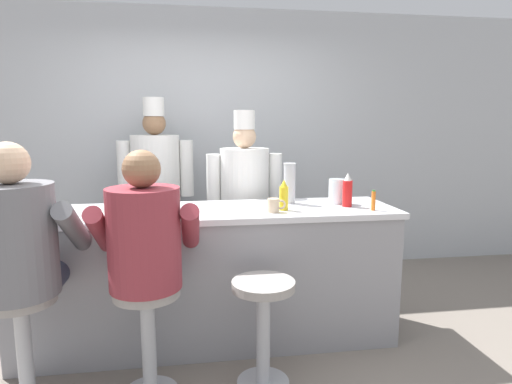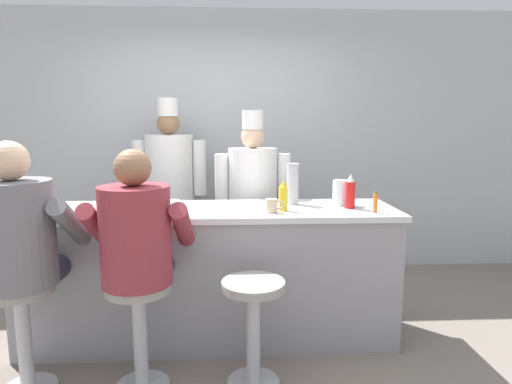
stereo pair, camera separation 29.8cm
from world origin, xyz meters
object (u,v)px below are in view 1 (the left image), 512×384
Objects in this scene: coffee_mug_tan at (274,205)px; diner_seated_maroon at (145,247)px; cook_in_whites_near at (156,185)px; ketchup_bottle_red at (347,191)px; cook_in_whites_far at (245,199)px; cup_stack_steel at (290,183)px; water_pitcher_clear at (337,191)px; cereal_bowl at (168,206)px; hot_sauce_bottle_orange at (373,201)px; breakfast_plate at (158,213)px; diner_seated_grey at (18,248)px; mustard_bottle_yellow at (284,196)px; empty_stool_round at (263,316)px.

diner_seated_maroon reaches higher than coffee_mug_tan.
diner_seated_maroon is 1.74m from cook_in_whites_near.
cook_in_whites_far is at bearing 132.77° from ketchup_bottle_red.
cup_stack_steel is (0.18, 0.31, 0.10)m from coffee_mug_tan.
cup_stack_steel is (-0.38, 0.19, 0.04)m from ketchup_bottle_red.
water_pitcher_clear is 1.24m from cereal_bowl.
coffee_mug_tan is at bearing -119.62° from cup_stack_steel.
hot_sauce_bottle_orange is at bearing -51.51° from ketchup_bottle_red.
cereal_bowl is at bearing 75.88° from breakfast_plate.
diner_seated_maroon is (-0.04, -0.43, -0.10)m from breakfast_plate.
diner_seated_maroon is 0.79× the size of cook_in_whites_near.
diner_seated_grey is 0.82× the size of cook_in_whites_near.
cook_in_whites_far reaches higher than cup_stack_steel.
cup_stack_steel reaches higher than cereal_bowl.
ketchup_bottle_red is at bearing 14.75° from diner_seated_grey.
cook_in_whites_near reaches higher than water_pitcher_clear.
hot_sauce_bottle_orange is 0.61× the size of breakfast_plate.
mustard_bottle_yellow is 0.33× the size of empty_stool_round.
empty_stool_round is (0.57, -0.67, -0.55)m from cereal_bowl.
mustard_bottle_yellow is 0.12m from coffee_mug_tan.
diner_seated_maroon is at bearing -153.60° from water_pitcher_clear.
empty_stool_round is at bearing -1.55° from diner_seated_grey.
breakfast_plate is 1.31m from cook_in_whites_near.
breakfast_plate reaches higher than empty_stool_round.
cook_in_whites_near is at bearing 139.05° from hot_sauce_bottle_orange.
hot_sauce_bottle_orange is 1.12× the size of coffee_mug_tan.
cup_stack_steel is at bearing 169.50° from water_pitcher_clear.
coffee_mug_tan is (-0.69, 0.04, -0.02)m from hot_sauce_bottle_orange.
breakfast_plate is (-1.33, -0.10, -0.10)m from ketchup_bottle_red.
cook_in_whites_far is (-0.66, 0.71, -0.16)m from ketchup_bottle_red.
cook_in_whites_near reaches higher than coffee_mug_tan.
cereal_bowl is 0.87m from cook_in_whites_far.
cup_stack_steel is 0.17× the size of cook_in_whites_near.
cereal_bowl is at bearing -81.47° from cook_in_whites_near.
coffee_mug_tan is 1.59m from cook_in_whites_near.
ketchup_bottle_red is at bearing -4.68° from cereal_bowl.
hot_sauce_bottle_orange is 1.55m from diner_seated_maroon.
water_pitcher_clear is 0.13× the size of diner_seated_maroon.
hot_sauce_bottle_orange is 0.63m from cup_stack_steel.
cereal_bowl is 0.99m from diner_seated_grey.
ketchup_bottle_red is at bearing 21.43° from diner_seated_maroon.
cereal_bowl is at bearing 169.27° from hot_sauce_bottle_orange.
ketchup_bottle_red is 1.48m from diner_seated_maroon.
cup_stack_steel is (0.89, 0.08, 0.13)m from cereal_bowl.
cook_in_whites_far is at bearing 102.95° from mustard_bottle_yellow.
diner_seated_maroon reaches higher than cup_stack_steel.
water_pitcher_clear is 1.48× the size of coffee_mug_tan.
cook_in_whites_near reaches higher than hot_sauce_bottle_orange.
diner_seated_maroon is 0.85× the size of cook_in_whites_far.
coffee_mug_tan is at bearing -17.82° from cereal_bowl.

